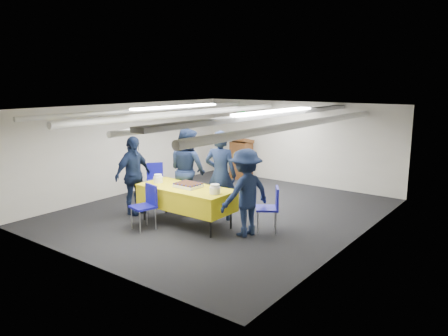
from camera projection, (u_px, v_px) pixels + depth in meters
The scene contains 14 objects.
ground at pixel (222, 212), 9.67m from camera, with size 7.00×7.00×0.00m, color black.
room_shell at pixel (236, 129), 9.58m from camera, with size 6.00×7.00×2.30m.
serving_table at pixel (186, 197), 8.74m from camera, with size 2.00×0.88×0.77m.
sheet_cake at pixel (188, 185), 8.69m from camera, with size 0.51×0.39×0.09m.
plate_stack_left at pixel (158, 179), 9.07m from camera, with size 0.19×0.19×0.18m.
plate_stack_right at pixel (215, 189), 8.18m from camera, with size 0.21×0.21×0.18m.
podium at pixel (241, 158), 12.88m from camera, with size 0.62×0.53×1.25m.
chair_near at pixel (147, 202), 8.50m from camera, with size 0.51×0.51×0.87m.
chair_right at pixel (271, 204), 8.34m from camera, with size 0.58×0.58×0.87m.
chair_left at pixel (155, 177), 10.74m from camera, with size 0.59×0.59×0.87m.
sailor_a at pixel (221, 175), 9.03m from camera, with size 0.68×0.45×1.87m, color black.
sailor_b at pixel (188, 170), 9.57m from camera, with size 0.90×0.70×1.86m, color black.
sailor_c at pixel (133, 175), 9.40m from camera, with size 1.00×0.41×1.70m, color black.
sailor_d at pixel (246, 193), 8.07m from camera, with size 1.06×0.61×1.64m, color black.
Camera 1 is at (5.63, -7.39, 2.85)m, focal length 35.00 mm.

